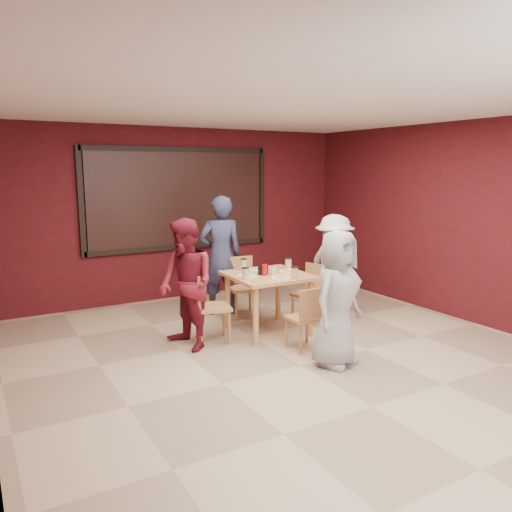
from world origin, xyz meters
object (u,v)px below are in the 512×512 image
chair_back (242,283)px  diner_right (334,266)px  chair_front (308,315)px  chair_right (312,290)px  dining_table (268,281)px  diner_back (220,255)px  diner_left (186,284)px  chair_left (207,303)px  diner_front (337,299)px

chair_back → diner_right: bearing=-32.1°
chair_front → chair_right: 1.20m
dining_table → diner_back: diner_back is taller
diner_back → diner_right: size_ratio=1.18×
dining_table → diner_back: (-0.15, 1.10, 0.19)m
diner_left → dining_table: bearing=81.9°
diner_back → chair_left: bearing=70.1°
diner_right → diner_front: bearing=140.1°
dining_table → diner_right: diner_right is taller
chair_right → diner_right: (0.42, 0.03, 0.29)m
chair_right → diner_front: 1.63m
chair_back → chair_right: chair_back is taller
diner_front → diner_right: diner_front is taller
chair_front → diner_back: bearing=95.6°
diner_left → diner_back: bearing=128.8°
chair_back → chair_right: (0.72, -0.75, -0.03)m
chair_front → diner_front: (0.02, -0.50, 0.31)m
dining_table → diner_back: bearing=97.7°
diner_left → diner_front: bearing=33.7°
diner_back → chair_front: bearing=110.0°
dining_table → chair_right: size_ratio=1.27×
chair_back → diner_right: diner_right is taller
chair_back → diner_right: 1.37m
dining_table → diner_front: diner_front is taller
chair_front → chair_left: 1.26m
diner_front → diner_right: bearing=32.1°
diner_front → chair_back: bearing=69.8°
chair_back → diner_front: 2.20m
chair_back → diner_front: (-0.01, -2.18, 0.26)m
chair_left → diner_left: (-0.30, -0.08, 0.28)m
dining_table → chair_front: bearing=-87.1°
diner_front → diner_left: (-1.22, 1.30, 0.04)m
chair_back → diner_back: diner_back is taller
chair_front → chair_back: chair_back is taller
chair_front → chair_back: bearing=89.0°
chair_left → diner_right: bearing=2.2°
chair_back → chair_left: 1.22m
chair_back → diner_back: size_ratio=0.49×
diner_front → diner_back: 2.44m
chair_front → diner_right: (1.17, 0.97, 0.31)m
dining_table → chair_front: 0.87m
chair_left → chair_right: bearing=1.6°
chair_left → diner_front: 1.68m
chair_back → diner_back: bearing=132.1°
chair_front → chair_left: (-0.90, 0.89, 0.06)m
dining_table → diner_right: size_ratio=0.68×
diner_right → chair_right: bearing=92.9°
diner_right → chair_left: bearing=90.3°
dining_table → chair_left: size_ratio=1.15×
chair_left → diner_right: 2.08m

